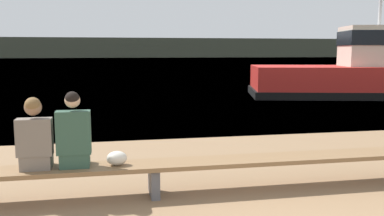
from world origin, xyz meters
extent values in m
plane|color=#426B8E|center=(0.00, 126.81, 0.00)|extent=(240.00, 240.00, 0.00)
cube|color=#424738|center=(0.00, 125.08, 2.80)|extent=(600.00, 12.00, 5.59)
cube|color=brown|center=(-1.15, 3.04, 0.44)|extent=(8.69, 0.56, 0.06)
cube|color=#515156|center=(-1.15, 3.04, 0.20)|extent=(0.12, 0.47, 0.41)
cube|color=#70665B|center=(-2.71, 3.11, 0.56)|extent=(0.39, 0.38, 0.19)
cube|color=#70665B|center=(-2.71, 3.02, 0.90)|extent=(0.45, 0.22, 0.49)
sphere|color=#846047|center=(-2.71, 3.02, 1.30)|extent=(0.22, 0.22, 0.22)
sphere|color=brown|center=(-2.71, 3.00, 1.33)|extent=(0.20, 0.20, 0.20)
cube|color=#2D4C3D|center=(-2.22, 3.11, 0.56)|extent=(0.39, 0.38, 0.19)
cube|color=#2D4C3D|center=(-2.22, 3.02, 0.95)|extent=(0.45, 0.22, 0.58)
sphere|color=tan|center=(-2.22, 3.02, 1.38)|extent=(0.20, 0.20, 0.20)
sphere|color=black|center=(-2.22, 3.00, 1.40)|extent=(0.19, 0.19, 0.19)
ellipsoid|color=beige|center=(-1.66, 3.03, 0.56)|extent=(0.28, 0.22, 0.20)
cube|color=red|center=(9.83, 14.26, 0.67)|extent=(11.03, 5.97, 1.34)
cube|color=black|center=(9.83, 14.26, 0.16)|extent=(11.26, 6.15, 0.32)
cylinder|color=#B2B2B7|center=(9.98, 14.22, 4.22)|extent=(0.14, 0.14, 2.27)
camera|label=1|loc=(-1.77, -2.76, 2.03)|focal=40.00mm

